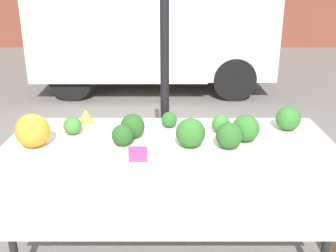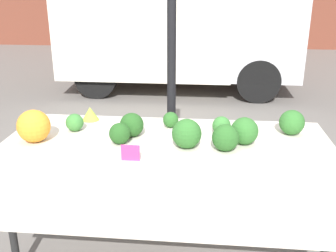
# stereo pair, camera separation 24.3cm
# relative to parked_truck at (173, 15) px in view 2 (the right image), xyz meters

# --- Properties ---
(ground_plane) EXTENTS (40.00, 40.00, 0.00)m
(ground_plane) POSITION_rel_parked_truck_xyz_m (0.40, -4.88, -1.31)
(ground_plane) COLOR slate
(tent_pole) EXTENTS (0.07, 0.07, 2.32)m
(tent_pole) POSITION_rel_parked_truck_xyz_m (0.36, -4.24, -0.14)
(tent_pole) COLOR black
(tent_pole) RESTS_ON ground_plane
(parked_truck) EXTENTS (4.04, 2.20, 2.47)m
(parked_truck) POSITION_rel_parked_truck_xyz_m (0.00, 0.00, 0.00)
(parked_truck) COLOR silver
(parked_truck) RESTS_ON ground_plane
(market_table) EXTENTS (2.11, 0.78, 0.91)m
(market_table) POSITION_rel_parked_truck_xyz_m (0.40, -4.95, -0.51)
(market_table) COLOR beige
(market_table) RESTS_ON ground_plane
(orange_cauliflower) EXTENTS (0.21, 0.21, 0.21)m
(orange_cauliflower) POSITION_rel_parked_truck_xyz_m (-0.45, -5.03, -0.29)
(orange_cauliflower) COLOR orange
(orange_cauliflower) RESTS_ON market_table
(romanesco_head) EXTENTS (0.13, 0.13, 0.10)m
(romanesco_head) POSITION_rel_parked_truck_xyz_m (-0.21, -4.59, -0.34)
(romanesco_head) COLOR #93B238
(romanesco_head) RESTS_ON market_table
(broccoli_head_0) EXTENTS (0.17, 0.17, 0.17)m
(broccoli_head_0) POSITION_rel_parked_truck_xyz_m (1.21, -4.74, -0.31)
(broccoli_head_0) COLOR #2D6628
(broccoli_head_0) RESTS_ON market_table
(broccoli_head_1) EXTENTS (0.16, 0.16, 0.16)m
(broccoli_head_1) POSITION_rel_parked_truck_xyz_m (0.76, -5.05, -0.31)
(broccoli_head_1) COLOR #285B23
(broccoli_head_1) RESTS_ON market_table
(broccoli_head_2) EXTENTS (0.12, 0.12, 0.12)m
(broccoli_head_2) POSITION_rel_parked_truck_xyz_m (0.75, -4.79, -0.33)
(broccoli_head_2) COLOR #387533
(broccoli_head_2) RESTS_ON market_table
(broccoli_head_3) EXTENTS (0.12, 0.12, 0.12)m
(broccoli_head_3) POSITION_rel_parked_truck_xyz_m (-0.25, -4.82, -0.33)
(broccoli_head_3) COLOR #387533
(broccoli_head_3) RESTS_ON market_table
(broccoli_head_4) EXTENTS (0.14, 0.14, 0.14)m
(broccoli_head_4) POSITION_rel_parked_truck_xyz_m (0.10, -5.01, -0.33)
(broccoli_head_4) COLOR #23511E
(broccoli_head_4) RESTS_ON market_table
(broccoli_head_5) EXTENTS (0.16, 0.16, 0.16)m
(broccoli_head_5) POSITION_rel_parked_truck_xyz_m (0.16, -4.88, -0.31)
(broccoli_head_5) COLOR #23511E
(broccoli_head_5) RESTS_ON market_table
(broccoli_head_6) EXTENTS (0.18, 0.18, 0.18)m
(broccoli_head_6) POSITION_rel_parked_truck_xyz_m (0.53, -5.03, -0.30)
(broccoli_head_6) COLOR #2D6628
(broccoli_head_6) RESTS_ON market_table
(broccoli_head_7) EXTENTS (0.17, 0.17, 0.17)m
(broccoli_head_7) POSITION_rel_parked_truck_xyz_m (0.88, -4.94, -0.31)
(broccoli_head_7) COLOR #2D6628
(broccoli_head_7) RESTS_ON market_table
(broccoli_head_8) EXTENTS (0.11, 0.11, 0.11)m
(broccoli_head_8) POSITION_rel_parked_truck_xyz_m (0.40, -4.68, -0.34)
(broccoli_head_8) COLOR #285B23
(broccoli_head_8) RESTS_ON market_table
(price_sign) EXTENTS (0.11, 0.01, 0.10)m
(price_sign) POSITION_rel_parked_truck_xyz_m (0.22, -5.25, -0.35)
(price_sign) COLOR #E53D84
(price_sign) RESTS_ON market_table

